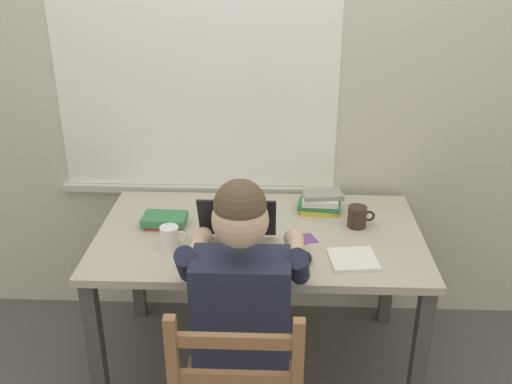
{
  "coord_description": "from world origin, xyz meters",
  "views": [
    {
      "loc": [
        0.08,
        -2.3,
        1.97
      ],
      "look_at": [
        -0.01,
        -0.05,
        0.95
      ],
      "focal_mm": 41.01,
      "sensor_mm": 36.0,
      "label": 1
    }
  ],
  "objects_px": {
    "book_stack_main": "(320,202)",
    "desk": "(259,249)",
    "coffee_mug_dark": "(358,217)",
    "seated_person": "(243,307)",
    "book_stack_side": "(165,220)",
    "landscape_photo_print": "(301,240)",
    "coffee_mug_white": "(170,237)",
    "computer_mouse": "(304,258)",
    "laptop": "(236,242)"
  },
  "relations": [
    {
      "from": "landscape_photo_print",
      "to": "seated_person",
      "type": "bearing_deg",
      "value": -140.14
    },
    {
      "from": "laptop",
      "to": "landscape_photo_print",
      "type": "bearing_deg",
      "value": 24.43
    },
    {
      "from": "book_stack_side",
      "to": "laptop",
      "type": "bearing_deg",
      "value": -35.41
    },
    {
      "from": "laptop",
      "to": "computer_mouse",
      "type": "distance_m",
      "value": 0.29
    },
    {
      "from": "computer_mouse",
      "to": "book_stack_side",
      "type": "relative_size",
      "value": 0.5
    },
    {
      "from": "seated_person",
      "to": "coffee_mug_white",
      "type": "height_order",
      "value": "seated_person"
    },
    {
      "from": "book_stack_side",
      "to": "landscape_photo_print",
      "type": "bearing_deg",
      "value": -10.86
    },
    {
      "from": "coffee_mug_white",
      "to": "book_stack_side",
      "type": "height_order",
      "value": "coffee_mug_white"
    },
    {
      "from": "desk",
      "to": "computer_mouse",
      "type": "height_order",
      "value": "computer_mouse"
    },
    {
      "from": "laptop",
      "to": "coffee_mug_white",
      "type": "bearing_deg",
      "value": 172.52
    },
    {
      "from": "desk",
      "to": "coffee_mug_dark",
      "type": "relative_size",
      "value": 11.71
    },
    {
      "from": "landscape_photo_print",
      "to": "book_stack_main",
      "type": "bearing_deg",
      "value": 48.98
    },
    {
      "from": "seated_person",
      "to": "coffee_mug_white",
      "type": "xyz_separation_m",
      "value": [
        -0.33,
        0.34,
        0.1
      ]
    },
    {
      "from": "landscape_photo_print",
      "to": "coffee_mug_white",
      "type": "bearing_deg",
      "value": 166.64
    },
    {
      "from": "laptop",
      "to": "coffee_mug_white",
      "type": "relative_size",
      "value": 2.81
    },
    {
      "from": "seated_person",
      "to": "book_stack_side",
      "type": "height_order",
      "value": "seated_person"
    },
    {
      "from": "seated_person",
      "to": "book_stack_main",
      "type": "xyz_separation_m",
      "value": [
        0.33,
        0.72,
        0.1
      ]
    },
    {
      "from": "computer_mouse",
      "to": "coffee_mug_white",
      "type": "distance_m",
      "value": 0.57
    },
    {
      "from": "seated_person",
      "to": "laptop",
      "type": "height_order",
      "value": "seated_person"
    },
    {
      "from": "book_stack_main",
      "to": "desk",
      "type": "bearing_deg",
      "value": -140.68
    },
    {
      "from": "book_stack_main",
      "to": "book_stack_side",
      "type": "xyz_separation_m",
      "value": [
        -0.72,
        -0.18,
        -0.02
      ]
    },
    {
      "from": "coffee_mug_dark",
      "to": "landscape_photo_print",
      "type": "distance_m",
      "value": 0.3
    },
    {
      "from": "desk",
      "to": "computer_mouse",
      "type": "bearing_deg",
      "value": -51.62
    },
    {
      "from": "laptop",
      "to": "computer_mouse",
      "type": "bearing_deg",
      "value": -10.84
    },
    {
      "from": "coffee_mug_white",
      "to": "landscape_photo_print",
      "type": "height_order",
      "value": "coffee_mug_white"
    },
    {
      "from": "coffee_mug_white",
      "to": "seated_person",
      "type": "bearing_deg",
      "value": -46.21
    },
    {
      "from": "coffee_mug_dark",
      "to": "landscape_photo_print",
      "type": "xyz_separation_m",
      "value": [
        -0.26,
        -0.14,
        -0.05
      ]
    },
    {
      "from": "book_stack_side",
      "to": "landscape_photo_print",
      "type": "height_order",
      "value": "book_stack_side"
    },
    {
      "from": "seated_person",
      "to": "computer_mouse",
      "type": "relative_size",
      "value": 12.35
    },
    {
      "from": "book_stack_main",
      "to": "coffee_mug_dark",
      "type": "bearing_deg",
      "value": -44.46
    },
    {
      "from": "laptop",
      "to": "book_stack_side",
      "type": "bearing_deg",
      "value": 144.59
    },
    {
      "from": "desk",
      "to": "coffee_mug_white",
      "type": "xyz_separation_m",
      "value": [
        -0.37,
        -0.15,
        0.14
      ]
    },
    {
      "from": "book_stack_main",
      "to": "laptop",
      "type": "bearing_deg",
      "value": -131.74
    },
    {
      "from": "book_stack_side",
      "to": "coffee_mug_dark",
      "type": "bearing_deg",
      "value": 1.29
    },
    {
      "from": "desk",
      "to": "coffee_mug_dark",
      "type": "distance_m",
      "value": 0.47
    },
    {
      "from": "coffee_mug_white",
      "to": "desk",
      "type": "bearing_deg",
      "value": 22.16
    },
    {
      "from": "desk",
      "to": "computer_mouse",
      "type": "relative_size",
      "value": 14.42
    },
    {
      "from": "desk",
      "to": "seated_person",
      "type": "xyz_separation_m",
      "value": [
        -0.04,
        -0.49,
        0.04
      ]
    },
    {
      "from": "computer_mouse",
      "to": "desk",
      "type": "bearing_deg",
      "value": 128.38
    },
    {
      "from": "desk",
      "to": "book_stack_side",
      "type": "bearing_deg",
      "value": 172.72
    },
    {
      "from": "seated_person",
      "to": "laptop",
      "type": "bearing_deg",
      "value": 99.02
    },
    {
      "from": "computer_mouse",
      "to": "book_stack_main",
      "type": "xyz_separation_m",
      "value": [
        0.09,
        0.47,
        0.03
      ]
    },
    {
      "from": "coffee_mug_white",
      "to": "book_stack_side",
      "type": "distance_m",
      "value": 0.22
    },
    {
      "from": "seated_person",
      "to": "book_stack_main",
      "type": "distance_m",
      "value": 0.8
    },
    {
      "from": "seated_person",
      "to": "coffee_mug_white",
      "type": "bearing_deg",
      "value": 133.79
    },
    {
      "from": "seated_person",
      "to": "book_stack_main",
      "type": "relative_size",
      "value": 5.63
    },
    {
      "from": "computer_mouse",
      "to": "book_stack_main",
      "type": "distance_m",
      "value": 0.48
    },
    {
      "from": "coffee_mug_dark",
      "to": "landscape_photo_print",
      "type": "relative_size",
      "value": 0.95
    },
    {
      "from": "computer_mouse",
      "to": "book_stack_main",
      "type": "bearing_deg",
      "value": 79.16
    },
    {
      "from": "coffee_mug_dark",
      "to": "computer_mouse",
      "type": "bearing_deg",
      "value": -128.25
    }
  ]
}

